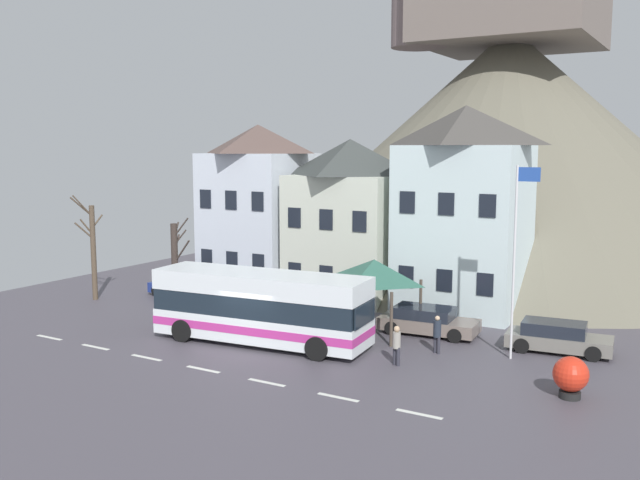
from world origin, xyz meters
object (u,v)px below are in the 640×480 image
harbour_buoy (571,375)px  bus_shelter (374,271)px  pedestrian_01 (397,343)px  parked_car_02 (427,321)px  public_bench (419,318)px  hilltop_castle (507,141)px  flagpole (516,250)px  townhouse_00 (259,206)px  parked_car_01 (184,286)px  townhouse_02 (464,210)px  parked_car_00 (557,337)px  townhouse_01 (350,219)px  transit_bus (261,308)px  pedestrian_00 (437,332)px  bare_tree_00 (93,249)px  bare_tree_01 (175,267)px

harbour_buoy → bus_shelter: bearing=156.1°
pedestrian_01 → parked_car_02: bearing=97.9°
public_bench → harbour_buoy: size_ratio=1.08×
hilltop_castle → bus_shelter: hilltop_castle is taller
hilltop_castle → flagpole: 24.89m
townhouse_00 → parked_car_01: townhouse_00 is taller
townhouse_02 → harbour_buoy: 13.66m
townhouse_02 → bus_shelter: townhouse_02 is taller
parked_car_00 → public_bench: bearing=167.9°
harbour_buoy → public_bench: bearing=142.8°
townhouse_01 → townhouse_02: 6.78m
transit_bus → townhouse_02: bearing=56.1°
townhouse_00 → townhouse_02: 13.12m
transit_bus → pedestrian_01: bearing=-4.2°
townhouse_00 → pedestrian_01: bearing=-36.5°
pedestrian_00 → bare_tree_00: bare_tree_00 is taller
harbour_buoy → bare_tree_00: 26.58m
townhouse_02 → bare_tree_00: (-18.86, -7.85, -2.47)m
parked_car_01 → pedestrian_01: pedestrian_01 is taller
townhouse_01 → public_bench: townhouse_01 is taller
townhouse_02 → parked_car_02: bearing=-88.3°
parked_car_02 → bus_shelter: bearing=-158.6°
bus_shelter → townhouse_01: bearing=126.2°
hilltop_castle → pedestrian_00: bearing=-80.5°
transit_bus → bus_shelter: bus_shelter is taller
parked_car_00 → bare_tree_00: (-24.81, -2.80, 2.24)m
transit_bus → bare_tree_01: bare_tree_01 is taller
parked_car_01 → flagpole: 20.17m
pedestrian_01 → harbour_buoy: pedestrian_01 is taller
parked_car_01 → townhouse_01: bearing=-148.9°
public_bench → parked_car_00: bearing=-6.4°
bus_shelter → parked_car_02: bus_shelter is taller
harbour_buoy → bare_tree_00: bearing=174.3°
pedestrian_01 → bare_tree_01: size_ratio=0.32×
harbour_buoy → parked_car_02: bearing=144.2°
parked_car_00 → public_bench: size_ratio=2.79×
parked_car_00 → flagpole: size_ratio=0.56×
bus_shelter → parked_car_01: 13.27m
parked_car_00 → bare_tree_01: bearing=-176.2°
townhouse_00 → bare_tree_01: (0.65, -8.33, -2.50)m
townhouse_01 → flagpole: townhouse_01 is taller
harbour_buoy → flagpole: bearing=130.0°
townhouse_00 → townhouse_01: 6.40m
flagpole → parked_car_01: bearing=173.0°
bus_shelter → townhouse_00: bearing=149.9°
pedestrian_01 → townhouse_02: bearing=94.8°
bus_shelter → pedestrian_00: 4.52m
transit_bus → harbour_buoy: size_ratio=6.80×
hilltop_castle → bare_tree_01: (-10.03, -24.61, -6.52)m
bare_tree_00 → bare_tree_01: bearing=-2.7°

